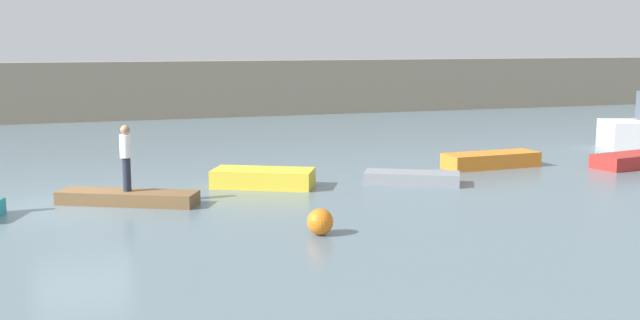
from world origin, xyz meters
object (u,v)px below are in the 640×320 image
rowboat_yellow (263,178)px  rowboat_grey (412,178)px  rowboat_red (631,160)px  rowboat_brown (128,198)px  rowboat_orange (491,160)px  mooring_buoy (320,222)px  person_white_shirt (126,154)px

rowboat_yellow → rowboat_grey: size_ratio=1.04×
rowboat_yellow → rowboat_red: (13.06, -0.61, -0.03)m
rowboat_red → rowboat_grey: bearing=173.1°
rowboat_brown → rowboat_orange: (12.51, 2.13, 0.08)m
rowboat_orange → mooring_buoy: bearing=-144.0°
rowboat_orange → mooring_buoy: mooring_buoy is taller
rowboat_orange → rowboat_red: 4.88m
rowboat_grey → mooring_buoy: (-4.65, -4.93, 0.11)m
rowboat_grey → mooring_buoy: bearing=-105.0°
rowboat_orange → rowboat_red: bearing=-21.3°
rowboat_brown → rowboat_red: bearing=29.3°
rowboat_grey → person_white_shirt: (-8.53, -0.16, 1.18)m
person_white_shirt → mooring_buoy: bearing=-50.9°
rowboat_grey → mooring_buoy: size_ratio=4.77×
rowboat_brown → rowboat_grey: bearing=28.4°
rowboat_yellow → mooring_buoy: (-0.20, -5.96, 0.03)m
rowboat_yellow → person_white_shirt: (-4.08, -1.18, 1.09)m
rowboat_orange → person_white_shirt: 12.74m
rowboat_yellow → rowboat_red: 13.07m
rowboat_yellow → person_white_shirt: 4.39m
rowboat_grey → rowboat_red: bearing=31.1°
rowboat_brown → person_white_shirt: 1.19m
person_white_shirt → rowboat_orange: bearing=9.7°
rowboat_brown → rowboat_red: rowboat_red is taller
rowboat_red → mooring_buoy: mooring_buoy is taller
person_white_shirt → mooring_buoy: (3.88, -4.78, -1.06)m
rowboat_yellow → rowboat_grey: rowboat_yellow is taller
rowboat_brown → rowboat_yellow: rowboat_yellow is taller
rowboat_yellow → mooring_buoy: 5.97m
person_white_shirt → rowboat_yellow: bearing=16.2°
rowboat_yellow → rowboat_red: rowboat_yellow is taller
rowboat_grey → mooring_buoy: 6.78m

